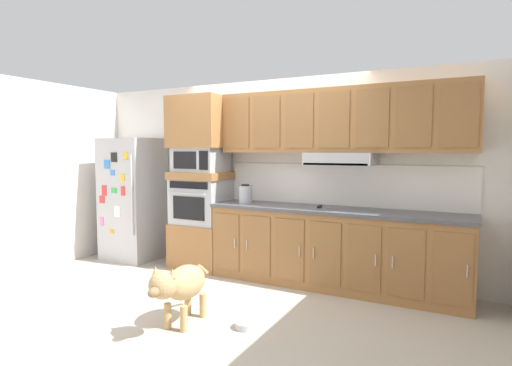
# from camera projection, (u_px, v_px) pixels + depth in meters

# --- Properties ---
(ground_plane) EXTENTS (9.60, 9.60, 0.00)m
(ground_plane) POSITION_uv_depth(u_px,v_px,m) (231.00, 293.00, 4.58)
(ground_plane) COLOR #B2A899
(back_kitchen_wall) EXTENTS (6.20, 0.12, 2.50)m
(back_kitchen_wall) POSITION_uv_depth(u_px,v_px,m) (274.00, 176.00, 5.47)
(back_kitchen_wall) COLOR silver
(back_kitchen_wall) RESTS_ON ground
(side_panel_left) EXTENTS (0.12, 7.10, 2.50)m
(side_panel_left) POSITION_uv_depth(u_px,v_px,m) (59.00, 174.00, 5.77)
(side_panel_left) COLOR silver
(side_panel_left) RESTS_ON ground
(refrigerator) EXTENTS (0.76, 0.73, 1.76)m
(refrigerator) POSITION_uv_depth(u_px,v_px,m) (134.00, 198.00, 6.07)
(refrigerator) COLOR #ADADB2
(refrigerator) RESTS_ON ground
(oven_base_cabinet) EXTENTS (0.74, 0.62, 0.60)m
(oven_base_cabinet) POSITION_uv_depth(u_px,v_px,m) (202.00, 245.00, 5.64)
(oven_base_cabinet) COLOR #996638
(oven_base_cabinet) RESTS_ON ground
(built_in_oven) EXTENTS (0.70, 0.62, 0.60)m
(built_in_oven) POSITION_uv_depth(u_px,v_px,m) (201.00, 201.00, 5.59)
(built_in_oven) COLOR #A8AAAF
(built_in_oven) RESTS_ON oven_base_cabinet
(appliance_mid_shelf) EXTENTS (0.74, 0.62, 0.10)m
(appliance_mid_shelf) POSITION_uv_depth(u_px,v_px,m) (201.00, 175.00, 5.57)
(appliance_mid_shelf) COLOR #996638
(appliance_mid_shelf) RESTS_ON built_in_oven
(microwave) EXTENTS (0.64, 0.54, 0.32)m
(microwave) POSITION_uv_depth(u_px,v_px,m) (201.00, 160.00, 5.55)
(microwave) COLOR #A8AAAF
(microwave) RESTS_ON appliance_mid_shelf
(appliance_upper_cabinet) EXTENTS (0.74, 0.62, 0.68)m
(appliance_upper_cabinet) POSITION_uv_depth(u_px,v_px,m) (201.00, 122.00, 5.51)
(appliance_upper_cabinet) COLOR #996638
(appliance_upper_cabinet) RESTS_ON microwave
(lower_cabinet_run) EXTENTS (2.94, 0.63, 0.88)m
(lower_cabinet_run) POSITION_uv_depth(u_px,v_px,m) (333.00, 250.00, 4.78)
(lower_cabinet_run) COLOR #996638
(lower_cabinet_run) RESTS_ON ground
(countertop_slab) EXTENTS (2.98, 0.64, 0.04)m
(countertop_slab) POSITION_uv_depth(u_px,v_px,m) (334.00, 210.00, 4.75)
(countertop_slab) COLOR #4C4C51
(countertop_slab) RESTS_ON lower_cabinet_run
(backsplash_panel) EXTENTS (2.98, 0.02, 0.50)m
(backsplash_panel) POSITION_uv_depth(u_px,v_px,m) (341.00, 185.00, 4.98)
(backsplash_panel) COLOR white
(backsplash_panel) RESTS_ON countertop_slab
(upper_cabinet_with_hood) EXTENTS (2.94, 0.48, 0.88)m
(upper_cabinet_with_hood) POSITION_uv_depth(u_px,v_px,m) (338.00, 123.00, 4.77)
(upper_cabinet_with_hood) COLOR #996638
(upper_cabinet_with_hood) RESTS_ON backsplash_panel
(screwdriver) EXTENTS (0.14, 0.12, 0.03)m
(screwdriver) POSITION_uv_depth(u_px,v_px,m) (320.00, 207.00, 4.80)
(screwdriver) COLOR black
(screwdriver) RESTS_ON countertop_slab
(electric_kettle) EXTENTS (0.17, 0.17, 0.24)m
(electric_kettle) POSITION_uv_depth(u_px,v_px,m) (245.00, 194.00, 5.21)
(electric_kettle) COLOR #A8AAAF
(electric_kettle) RESTS_ON countertop_slab
(dog) EXTENTS (0.35, 0.95, 0.61)m
(dog) POSITION_uv_depth(u_px,v_px,m) (180.00, 284.00, 3.70)
(dog) COLOR tan
(dog) RESTS_ON ground
(dog_food_bowl) EXTENTS (0.20, 0.20, 0.06)m
(dog_food_bowl) POSITION_uv_depth(u_px,v_px,m) (246.00, 325.00, 3.69)
(dog_food_bowl) COLOR #B2B7BC
(dog_food_bowl) RESTS_ON ground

